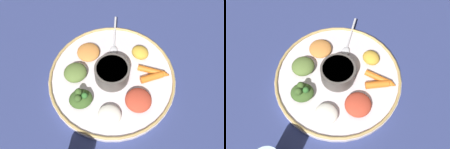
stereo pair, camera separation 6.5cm
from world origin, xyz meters
TOP-DOWN VIEW (x-y plane):
  - ground_plane at (0.00, 0.00)m, footprint 2.40×2.40m
  - platter at (0.00, 0.00)m, footprint 0.36×0.36m
  - platter_rim at (0.00, 0.00)m, footprint 0.36×0.36m
  - center_bowl at (0.00, 0.00)m, footprint 0.10×0.10m
  - spoon at (0.10, 0.07)m, footprint 0.13×0.10m
  - greens_pile at (-0.11, 0.02)m, footprint 0.08×0.08m
  - carrot_near_spoon at (0.07, -0.09)m, footprint 0.08×0.06m
  - carrot_outer at (0.08, -0.08)m, footprint 0.05×0.09m
  - mound_lentil_yellow at (0.11, -0.02)m, footprint 0.05×0.05m
  - mound_berbere_red at (-0.02, -0.10)m, footprint 0.09×0.09m
  - mound_rice_white at (-0.09, -0.07)m, footprint 0.08×0.08m
  - mound_collards at (-0.06, 0.08)m, footprint 0.08×0.08m
  - mound_squash at (0.02, 0.10)m, footprint 0.07×0.07m

SIDE VIEW (x-z plane):
  - ground_plane at x=0.00m, z-range 0.00..0.00m
  - platter at x=0.00m, z-range 0.00..0.02m
  - platter_rim at x=0.00m, z-range 0.02..0.02m
  - spoon at x=0.10m, z-range 0.02..0.02m
  - carrot_outer at x=0.08m, z-range 0.02..0.03m
  - carrot_near_spoon at x=0.07m, z-range 0.02..0.04m
  - mound_squash at x=0.02m, z-range 0.02..0.04m
  - mound_rice_white at x=-0.09m, z-range 0.02..0.04m
  - mound_berbere_red at x=-0.02m, z-range 0.02..0.05m
  - mound_lentil_yellow at x=0.11m, z-range 0.02..0.05m
  - mound_collards at x=-0.06m, z-range 0.02..0.05m
  - greens_pile at x=-0.11m, z-range 0.01..0.06m
  - center_bowl at x=0.00m, z-range 0.02..0.07m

